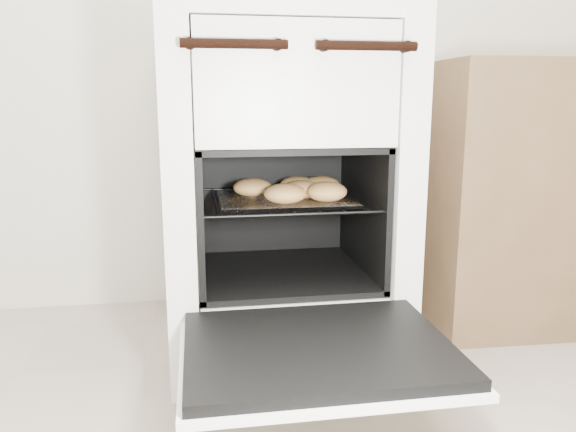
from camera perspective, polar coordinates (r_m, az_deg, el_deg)
name	(u,v)px	position (r m, az deg, el deg)	size (l,w,h in m)	color
stove	(279,188)	(1.62, -0.88, 2.90)	(0.63, 0.70, 0.96)	white
oven_door	(318,351)	(1.20, 3.03, -13.55)	(0.56, 0.44, 0.04)	black
oven_rack	(283,200)	(1.56, -0.50, 1.68)	(0.46, 0.44, 0.01)	black
foil_sheet	(284,199)	(1.54, -0.38, 1.78)	(0.36, 0.31, 0.01)	white
baked_rolls	(297,188)	(1.53, 0.90, 2.82)	(0.34, 0.31, 0.05)	tan
counter	(543,191)	(2.07, 24.51, 2.29)	(0.83, 0.56, 0.83)	brown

